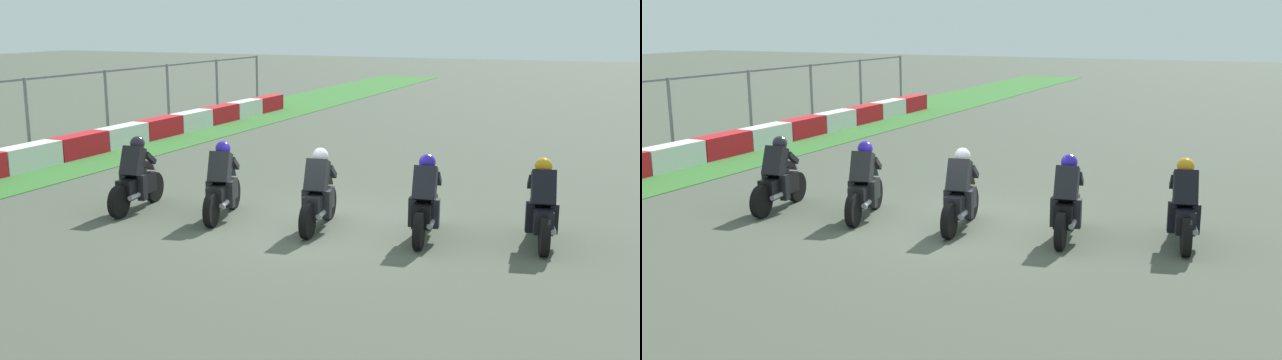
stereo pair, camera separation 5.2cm
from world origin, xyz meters
The scene contains 6 objects.
ground_plane centered at (0.00, 0.00, 0.00)m, with size 120.00×120.00×0.00m, color #474E40.
rider_lane_a centered at (0.47, -4.06, 0.62)m, with size 2.02×0.65×1.51m.
rider_lane_b centered at (0.00, -2.11, 0.62)m, with size 2.04×0.59×1.51m.
rider_lane_c centered at (-0.17, -0.12, 0.62)m, with size 2.04×0.58×1.51m.
rider_lane_d centered at (-0.21, 1.94, 0.62)m, with size 2.02×0.67×1.51m.
rider_lane_e centered at (-0.37, 3.87, 0.62)m, with size 2.04×0.58×1.51m.
Camera 2 is at (-12.48, -5.56, 3.86)m, focal length 41.76 mm.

